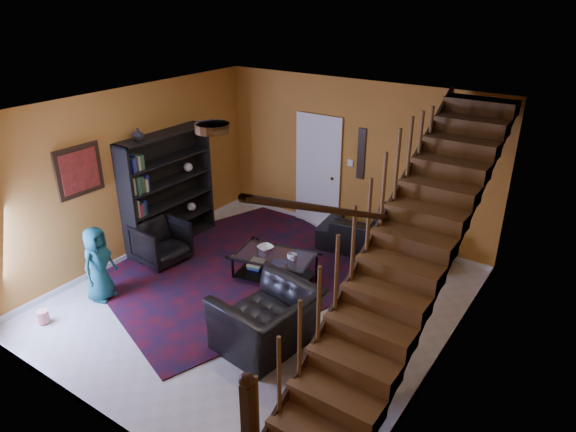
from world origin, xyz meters
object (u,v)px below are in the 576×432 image
(armchair_right, at_px, (267,320))
(coffee_table, at_px, (274,266))
(bookshelf, at_px, (169,192))
(sofa, at_px, (380,237))
(armchair_left, at_px, (161,242))

(armchair_right, relative_size, coffee_table, 0.90)
(bookshelf, bearing_deg, coffee_table, -1.16)
(sofa, xyz_separation_m, armchair_left, (-2.85, -2.28, 0.05))
(bookshelf, height_order, coffee_table, bookshelf)
(armchair_right, bearing_deg, sofa, -174.68)
(bookshelf, relative_size, armchair_right, 1.69)
(bookshelf, relative_size, sofa, 0.97)
(armchair_left, bearing_deg, bookshelf, 36.83)
(armchair_left, height_order, coffee_table, armchair_left)
(armchair_right, bearing_deg, coffee_table, -140.09)
(sofa, bearing_deg, armchair_left, 31.18)
(bookshelf, bearing_deg, armchair_left, -58.65)
(armchair_left, relative_size, armchair_right, 0.65)
(sofa, distance_m, armchair_left, 3.65)
(bookshelf, distance_m, armchair_left, 0.92)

